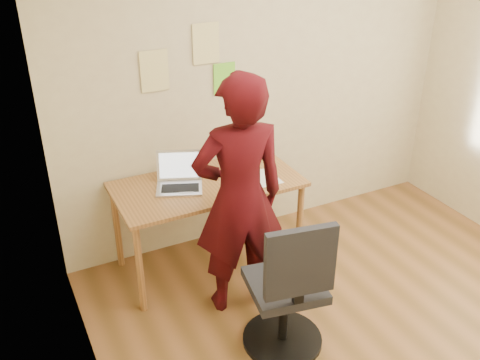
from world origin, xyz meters
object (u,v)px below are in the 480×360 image
desk (208,193)px  person (239,198)px  laptop (179,180)px  office_chair (288,296)px  phone (247,184)px

desk → person: (0.01, -0.52, 0.22)m
laptop → office_chair: office_chair is taller
office_chair → person: bearing=106.7°
phone → laptop: bearing=141.0°
desk → person: bearing=-89.0°
office_chair → person: 0.71m
laptop → person: 0.61m
desk → office_chair: 1.10m
person → phone: bearing=-115.6°
laptop → office_chair: 1.21m
laptop → office_chair: size_ratio=0.41×
laptop → person: size_ratio=0.24×
desk → laptop: (-0.21, 0.04, 0.14)m
phone → person: size_ratio=0.07×
laptop → person: person is taller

